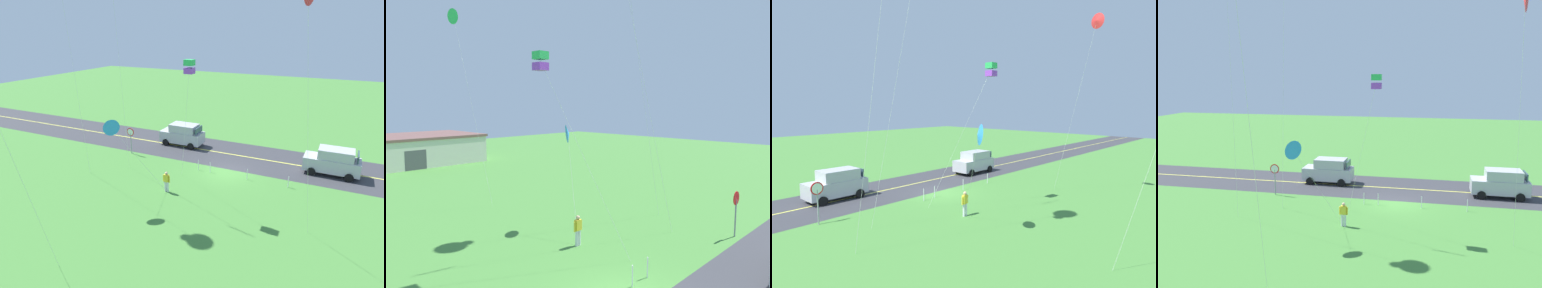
{
  "view_description": "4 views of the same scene",
  "coord_description": "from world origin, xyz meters",
  "views": [
    {
      "loc": [
        -8.22,
        24.26,
        11.62
      ],
      "look_at": [
        1.08,
        4.7,
        3.86
      ],
      "focal_mm": 30.75,
      "sensor_mm": 36.0,
      "label": 1
    },
    {
      "loc": [
        -10.41,
        -7.49,
        7.34
      ],
      "look_at": [
        2.7,
        5.08,
        5.34
      ],
      "focal_mm": 34.46,
      "sensor_mm": 36.0,
      "label": 2
    },
    {
      "loc": [
        18.36,
        19.31,
        7.05
      ],
      "look_at": [
        2.67,
        4.99,
        4.57
      ],
      "focal_mm": 31.76,
      "sensor_mm": 36.0,
      "label": 3
    },
    {
      "loc": [
        -2.51,
        28.65,
        9.73
      ],
      "look_at": [
        3.12,
        2.27,
        4.88
      ],
      "focal_mm": 36.6,
      "sensor_mm": 36.0,
      "label": 4
    }
  ],
  "objects": [
    {
      "name": "stop_sign",
      "position": [
        9.85,
        -0.1,
        1.8
      ],
      "size": [
        0.76,
        0.08,
        2.56
      ],
      "color": "gray",
      "rests_on": "ground"
    },
    {
      "name": "person_adult_near",
      "position": [
        2.9,
        5.28,
        0.86
      ],
      "size": [
        0.58,
        0.22,
        1.6
      ],
      "rotation": [
        0.0,
        0.0,
        3.83
      ],
      "color": "silver",
      "rests_on": "ground"
    },
    {
      "name": "kite_red_low",
      "position": [
        5.14,
        8.26,
        5.51
      ],
      "size": [
        2.69,
        3.52,
        6.09
      ],
      "color": "silver",
      "rests_on": "ground"
    },
    {
      "name": "kite_blue_mid",
      "position": [
        0.81,
        5.64,
        9.25
      ],
      "size": [
        2.71,
        3.77,
        9.72
      ],
      "color": "silver",
      "rests_on": "ground"
    },
    {
      "name": "kite_green_far",
      "position": [
        3.18,
        18.01,
        13.54
      ],
      "size": [
        1.03,
        3.87,
        14.18
      ],
      "color": "silver",
      "rests_on": "ground"
    },
    {
      "name": "warehouse_distant",
      "position": [
        6.25,
        38.38,
        1.75
      ],
      "size": [
        18.36,
        10.2,
        3.5
      ],
      "color": "beige",
      "rests_on": "ground"
    },
    {
      "name": "fence_post_2",
      "position": [
        1.29,
        0.7,
        0.45
      ],
      "size": [
        0.05,
        0.05,
        0.9
      ],
      "primitive_type": "cylinder",
      "color": "silver",
      "rests_on": "ground"
    },
    {
      "name": "fence_post_3",
      "position": [
        2.38,
        0.7,
        0.45
      ],
      "size": [
        0.05,
        0.05,
        0.9
      ],
      "primitive_type": "cylinder",
      "color": "silver",
      "rests_on": "ground"
    }
  ]
}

